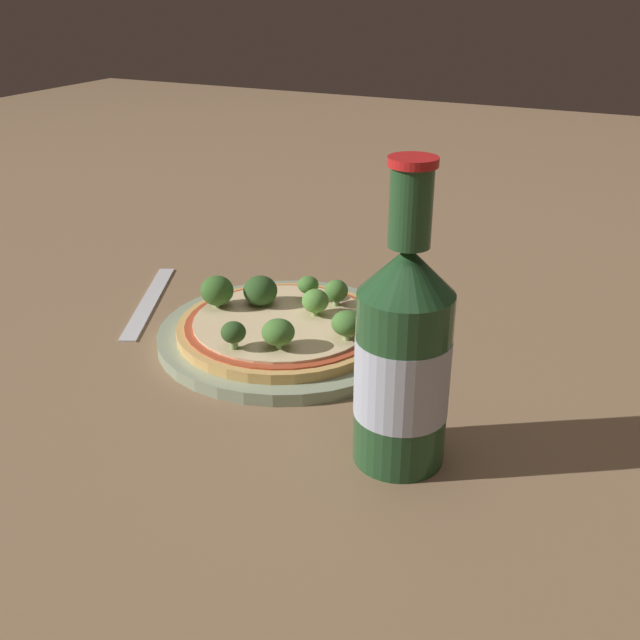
# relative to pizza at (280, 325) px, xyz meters

# --- Properties ---
(ground_plane) EXTENTS (3.00, 3.00, 0.00)m
(ground_plane) POSITION_rel_pizza_xyz_m (0.00, 0.02, -0.02)
(ground_plane) COLOR #846647
(plate) EXTENTS (0.26, 0.26, 0.01)m
(plate) POSITION_rel_pizza_xyz_m (-0.00, 0.01, -0.01)
(plate) COLOR #93A384
(plate) RESTS_ON ground_plane
(pizza) EXTENTS (0.21, 0.21, 0.01)m
(pizza) POSITION_rel_pizza_xyz_m (0.00, 0.00, 0.00)
(pizza) COLOR tan
(pizza) RESTS_ON plate
(broccoli_floret_0) EXTENTS (0.02, 0.02, 0.03)m
(broccoli_floret_0) POSITION_rel_pizza_xyz_m (-0.01, -0.07, 0.02)
(broccoli_floret_0) COLOR #89A866
(broccoli_floret_0) RESTS_ON pizza
(broccoli_floret_1) EXTENTS (0.03, 0.03, 0.03)m
(broccoli_floret_1) POSITION_rel_pizza_xyz_m (0.03, -0.06, 0.02)
(broccoli_floret_1) COLOR #89A866
(broccoli_floret_1) RESTS_ON pizza
(broccoli_floret_2) EXTENTS (0.03, 0.03, 0.03)m
(broccoli_floret_2) POSITION_rel_pizza_xyz_m (0.03, 0.02, 0.02)
(broccoli_floret_2) COLOR #89A866
(broccoli_floret_2) RESTS_ON pizza
(broccoli_floret_3) EXTENTS (0.02, 0.02, 0.03)m
(broccoli_floret_3) POSITION_rel_pizza_xyz_m (0.04, 0.05, 0.02)
(broccoli_floret_3) COLOR #89A866
(broccoli_floret_3) RESTS_ON pizza
(broccoli_floret_4) EXTENTS (0.03, 0.03, 0.03)m
(broccoli_floret_4) POSITION_rel_pizza_xyz_m (0.08, -0.01, 0.02)
(broccoli_floret_4) COLOR #89A866
(broccoli_floret_4) RESTS_ON pizza
(broccoli_floret_5) EXTENTS (0.03, 0.03, 0.03)m
(broccoli_floret_5) POSITION_rel_pizza_xyz_m (-0.03, 0.02, 0.02)
(broccoli_floret_5) COLOR #89A866
(broccoli_floret_5) RESTS_ON pizza
(broccoli_floret_6) EXTENTS (0.02, 0.02, 0.03)m
(broccoli_floret_6) POSITION_rel_pizza_xyz_m (0.00, 0.06, 0.02)
(broccoli_floret_6) COLOR #89A866
(broccoli_floret_6) RESTS_ON pizza
(broccoli_floret_7) EXTENTS (0.03, 0.03, 0.03)m
(broccoli_floret_7) POSITION_rel_pizza_xyz_m (-0.07, -0.00, 0.02)
(broccoli_floret_7) COLOR #89A866
(broccoli_floret_7) RESTS_ON pizza
(beer_bottle) EXTENTS (0.07, 0.07, 0.23)m
(beer_bottle) POSITION_rel_pizza_xyz_m (0.17, -0.13, 0.07)
(beer_bottle) COLOR #234C28
(beer_bottle) RESTS_ON ground_plane
(fork) EXTENTS (0.10, 0.19, 0.00)m
(fork) POSITION_rel_pizza_xyz_m (-0.18, 0.03, -0.02)
(fork) COLOR silver
(fork) RESTS_ON ground_plane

